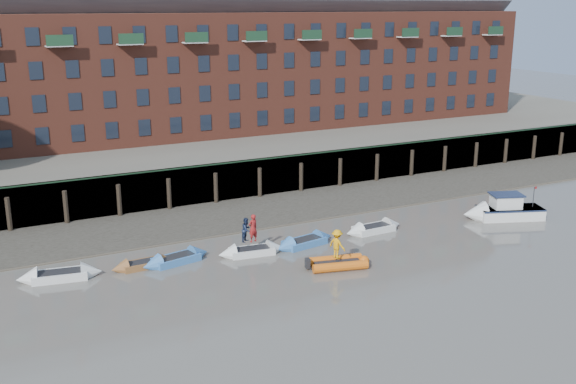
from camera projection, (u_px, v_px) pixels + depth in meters
ground at (387, 296)px, 38.24m from camera, size 220.00×220.00×0.00m
foreshore at (257, 212)px, 53.70m from camera, size 110.00×8.00×0.50m
mud_band at (275, 224)px, 50.78m from camera, size 110.00×1.60×0.10m
river_wall at (235, 180)px, 57.03m from camera, size 110.00×1.23×3.30m
bank_terrace at (184, 150)px, 68.73m from camera, size 110.00×28.00×3.20m
apartment_terrace at (176, 37)px, 66.55m from camera, size 80.60×15.56×20.98m
rowboat_0 at (60, 275)px, 40.54m from camera, size 5.13×2.26×1.44m
rowboat_1 at (143, 264)px, 42.39m from camera, size 4.09×1.39×1.17m
rowboat_2 at (176, 259)px, 43.14m from camera, size 4.84×2.26×1.35m
rowboat_3 at (252, 251)px, 44.56m from camera, size 4.66×1.89×1.32m
rowboat_4 at (305, 242)px, 46.22m from camera, size 4.90×2.19×1.37m
rowboat_5 at (374, 229)px, 49.01m from camera, size 4.79×1.57×1.37m
rib_tender at (340, 263)px, 42.41m from camera, size 3.97×2.58×0.67m
motor_launch at (497, 211)px, 51.85m from camera, size 6.48×4.04×2.54m
person_rower_a at (253, 228)px, 44.18m from camera, size 0.78×0.61×1.89m
person_rower_b at (246, 230)px, 44.25m from camera, size 1.01×0.99×1.64m
person_rib_crew at (337, 244)px, 42.04m from camera, size 1.04×1.37×1.87m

